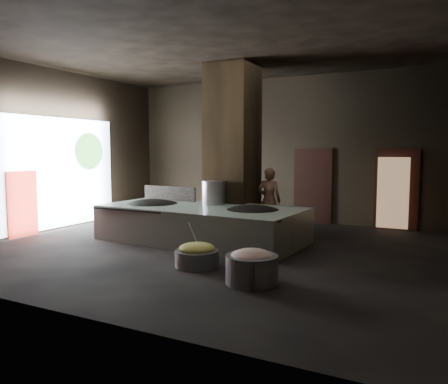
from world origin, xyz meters
The scene contains 27 objects.
floor centered at (0.00, 0.00, -0.05)m, with size 10.00×9.00×0.10m, color black.
ceiling centered at (0.00, 0.00, 4.55)m, with size 10.00×9.00×0.10m, color black.
back_wall centered at (0.00, 4.55, 2.25)m, with size 10.00×0.10×4.50m, color black.
front_wall centered at (0.00, -4.55, 2.25)m, with size 10.00×0.10×4.50m, color black.
left_wall centered at (-5.05, 0.00, 2.25)m, with size 0.10×9.00×4.50m, color black.
pillar centered at (-0.30, 1.90, 2.25)m, with size 1.20×1.20×4.50m, color black.
hearth_platform centered at (-0.49, 0.54, 0.43)m, with size 4.94×2.36×0.86m, color #A5B4A2.
platform_cap centered at (-0.49, 0.54, 0.82)m, with size 4.84×2.32×0.03m, color black.
wok_left centered at (-1.94, 0.49, 0.75)m, with size 1.56×1.56×0.43m, color black.
wok_left_rim centered at (-1.94, 0.49, 0.82)m, with size 1.59×1.59×0.05m, color black.
wok_right centered at (0.86, 0.59, 0.75)m, with size 1.45×1.45×0.41m, color black.
wok_right_rim centered at (0.86, 0.59, 0.82)m, with size 1.48×1.48×0.05m, color black.
stock_pot centered at (-0.44, 1.09, 1.13)m, with size 0.60×0.60×0.64m, color #ADAEB5.
splash_guard centered at (-1.94, 1.29, 1.03)m, with size 1.72×0.06×0.43m, color black.
cook centered at (0.61, 2.29, 0.88)m, with size 0.64×0.42×1.77m, color #8F6149.
veg_basin centered at (0.63, -1.55, 0.16)m, with size 0.85×0.85×0.31m, color slate.
veg_fill centered at (0.63, -1.55, 0.35)m, with size 0.70×0.70×0.22m, color #87AF54.
ladle centered at (0.48, -1.40, 0.55)m, with size 0.03×0.03×0.67m, color #ADAEB5.
meat_basin centered at (2.01, -2.09, 0.24)m, with size 0.88×0.88×0.48m, color slate.
meat_fill centered at (2.01, -2.09, 0.45)m, with size 0.73×0.73×0.28m, color tan.
doorway_near centered at (1.20, 4.45, 1.10)m, with size 1.18×0.08×2.38m, color black.
doorway_near_glow centered at (1.09, 4.59, 1.05)m, with size 0.89×0.04×2.10m, color #8C6647.
doorway_far centered at (3.60, 4.45, 1.10)m, with size 1.18×0.08×2.38m, color black.
doorway_far_glow centered at (3.53, 4.23, 1.05)m, with size 0.84×0.04×1.98m, color #8C6647.
left_opening centered at (-4.95, 0.20, 1.60)m, with size 0.04×4.20×3.10m, color white.
pavilion_sliver centered at (-4.88, -1.10, 0.85)m, with size 0.05×0.90×1.70m, color maroon.
tree_silhouette centered at (-4.85, 1.30, 2.20)m, with size 0.28×1.10×1.10m, color #194714.
Camera 1 is at (4.87, -8.66, 2.23)m, focal length 35.00 mm.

